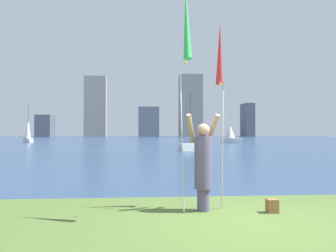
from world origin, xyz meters
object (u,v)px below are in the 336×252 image
at_px(kite_flag_left, 186,27).
at_px(bag, 272,206).
at_px(kite_flag_right, 220,57).
at_px(person, 203,163).
at_px(sailboat_3, 28,130).
at_px(sailboat_2, 191,147).
at_px(sailboat_0, 230,134).

distance_m(kite_flag_left, bag, 3.97).
distance_m(kite_flag_left, kite_flag_right, 1.34).
bearing_deg(person, kite_flag_right, 39.08).
xyz_separation_m(kite_flag_right, sailboat_3, (-18.99, 46.48, -1.35)).
distance_m(bag, sailboat_2, 22.76).
bearing_deg(sailboat_2, sailboat_3, 131.46).
relative_size(person, sailboat_3, 0.36).
relative_size(sailboat_0, sailboat_3, 0.72).
distance_m(sailboat_0, sailboat_2, 21.16).
bearing_deg(sailboat_0, sailboat_3, 170.47).
height_order(bag, sailboat_2, sailboat_2).
relative_size(kite_flag_right, sailboat_0, 1.00).
height_order(bag, sailboat_3, sailboat_3).
bearing_deg(kite_flag_right, person, -143.47).
distance_m(bag, sailboat_3, 51.15).
relative_size(sailboat_0, sailboat_2, 0.79).
bearing_deg(sailboat_3, bag, -67.05).
xyz_separation_m(sailboat_0, sailboat_3, (-30.14, 5.06, 0.60)).
bearing_deg(kite_flag_left, person, 55.52).
xyz_separation_m(kite_flag_left, bag, (1.80, 0.36, -3.52)).
xyz_separation_m(kite_flag_left, sailboat_0, (12.02, 42.37, -2.31)).
distance_m(kite_flag_right, bag, 3.34).
xyz_separation_m(person, sailboat_3, (-18.56, 46.80, 0.95)).
height_order(kite_flag_left, bag, kite_flag_left).
bearing_deg(sailboat_3, sailboat_2, -48.54).
bearing_deg(kite_flag_right, bag, -32.31).
bearing_deg(bag, sailboat_0, 76.34).
bearing_deg(kite_flag_left, sailboat_2, 81.61).
bearing_deg(person, kite_flag_left, -121.94).
distance_m(person, sailboat_3, 50.35).
height_order(kite_flag_left, sailboat_2, sailboat_2).
bearing_deg(sailboat_0, bag, -103.66).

